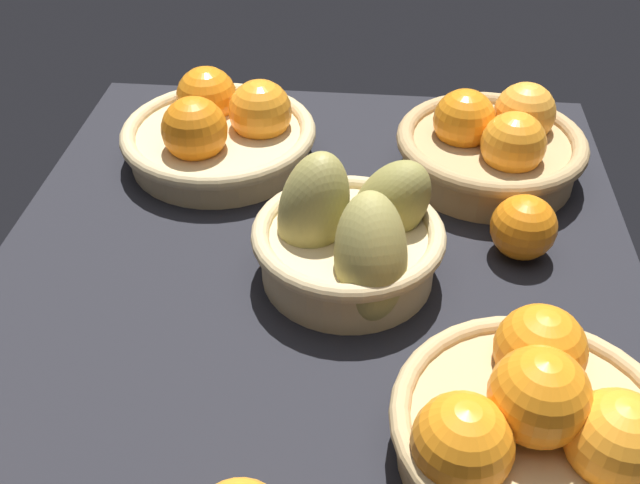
# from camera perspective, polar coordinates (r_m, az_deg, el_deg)

# --- Properties ---
(market_tray) EXTENTS (0.84, 0.72, 0.03)m
(market_tray) POSITION_cam_1_polar(r_m,az_deg,el_deg) (0.82, -0.54, -3.12)
(market_tray) COLOR black
(market_tray) RESTS_ON ground
(basket_center_pears) EXTENTS (0.22, 0.21, 0.16)m
(basket_center_pears) POSITION_cam_1_polar(r_m,az_deg,el_deg) (0.78, 2.43, 0.38)
(basket_center_pears) COLOR tan
(basket_center_pears) RESTS_ON market_tray
(basket_far_right) EXTENTS (0.24, 0.24, 0.12)m
(basket_far_right) POSITION_cam_1_polar(r_m,az_deg,el_deg) (0.64, 16.19, -13.26)
(basket_far_right) COLOR tan
(basket_far_right) RESTS_ON market_tray
(basket_near_left) EXTENTS (0.25, 0.25, 0.11)m
(basket_near_left) POSITION_cam_1_polar(r_m,az_deg,el_deg) (0.99, -7.69, 8.41)
(basket_near_left) COLOR tan
(basket_near_left) RESTS_ON market_tray
(basket_far_left) EXTENTS (0.24, 0.24, 0.11)m
(basket_far_left) POSITION_cam_1_polar(r_m,az_deg,el_deg) (0.97, 13.09, 7.28)
(basket_far_left) COLOR tan
(basket_far_left) RESTS_ON market_tray
(loose_orange_side_gap) EXTENTS (0.07, 0.07, 0.07)m
(loose_orange_side_gap) POSITION_cam_1_polar(r_m,az_deg,el_deg) (0.84, 15.34, 1.09)
(loose_orange_side_gap) COLOR orange
(loose_orange_side_gap) RESTS_ON market_tray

